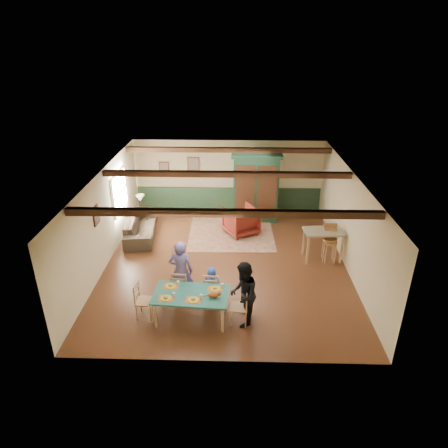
{
  "coord_description": "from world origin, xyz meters",
  "views": [
    {
      "loc": [
        0.24,
        -10.26,
        6.12
      ],
      "look_at": [
        -0.06,
        0.22,
        1.15
      ],
      "focal_mm": 32.0,
      "sensor_mm": 36.0,
      "label": 1
    }
  ],
  "objects_px": {
    "dining_chair_far_left": "(181,285)",
    "bar_stool_right": "(330,246)",
    "dining_table": "(192,307)",
    "person_woman": "(243,294)",
    "person_child": "(212,285)",
    "counter_table": "(322,245)",
    "dining_chair_end_right": "(239,306)",
    "cat": "(213,295)",
    "end_table": "(142,217)",
    "armchair": "(241,221)",
    "dining_chair_far_right": "(212,287)",
    "person_man": "(181,271)",
    "sofa": "(141,227)",
    "armoire": "(256,188)",
    "table_lamp": "(141,202)",
    "dining_chair_end_left": "(145,300)",
    "bar_stool_left": "(329,243)"
  },
  "relations": [
    {
      "from": "sofa",
      "to": "bar_stool_left",
      "type": "bearing_deg",
      "value": -110.16
    },
    {
      "from": "dining_chair_far_left",
      "to": "bar_stool_right",
      "type": "xyz_separation_m",
      "value": [
        4.13,
        2.04,
        0.06
      ]
    },
    {
      "from": "sofa",
      "to": "table_lamp",
      "type": "bearing_deg",
      "value": 2.82
    },
    {
      "from": "dining_table",
      "to": "table_lamp",
      "type": "relative_size",
      "value": 3.22
    },
    {
      "from": "person_woman",
      "to": "end_table",
      "type": "distance_m",
      "value": 6.34
    },
    {
      "from": "dining_chair_far_right",
      "to": "person_woman",
      "type": "bearing_deg",
      "value": 139.73
    },
    {
      "from": "dining_table",
      "to": "person_woman",
      "type": "distance_m",
      "value": 1.28
    },
    {
      "from": "dining_chair_far_right",
      "to": "cat",
      "type": "xyz_separation_m",
      "value": [
        0.09,
        -0.8,
        0.35
      ]
    },
    {
      "from": "sofa",
      "to": "dining_chair_far_left",
      "type": "bearing_deg",
      "value": -159.67
    },
    {
      "from": "bar_stool_left",
      "to": "dining_chair_far_right",
      "type": "bearing_deg",
      "value": -141.01
    },
    {
      "from": "person_man",
      "to": "armchair",
      "type": "xyz_separation_m",
      "value": [
        1.53,
        3.82,
        -0.37
      ]
    },
    {
      "from": "armchair",
      "to": "sofa",
      "type": "xyz_separation_m",
      "value": [
        -3.35,
        -0.31,
        -0.13
      ]
    },
    {
      "from": "person_man",
      "to": "bar_stool_right",
      "type": "height_order",
      "value": "person_man"
    },
    {
      "from": "counter_table",
      "to": "dining_chair_end_left",
      "type": "bearing_deg",
      "value": -148.92
    },
    {
      "from": "counter_table",
      "to": "person_man",
      "type": "bearing_deg",
      "value": -151.64
    },
    {
      "from": "sofa",
      "to": "dining_chair_end_left",
      "type": "bearing_deg",
      "value": -172.66
    },
    {
      "from": "end_table",
      "to": "bar_stool_right",
      "type": "relative_size",
      "value": 0.56
    },
    {
      "from": "person_woman",
      "to": "cat",
      "type": "distance_m",
      "value": 0.68
    },
    {
      "from": "dining_chair_far_right",
      "to": "dining_chair_end_right",
      "type": "bearing_deg",
      "value": 136.17
    },
    {
      "from": "dining_chair_end_right",
      "to": "counter_table",
      "type": "relative_size",
      "value": 0.8
    },
    {
      "from": "dining_chair_far_right",
      "to": "person_woman",
      "type": "distance_m",
      "value": 1.13
    },
    {
      "from": "table_lamp",
      "to": "end_table",
      "type": "bearing_deg",
      "value": 0.0
    },
    {
      "from": "armoire",
      "to": "end_table",
      "type": "xyz_separation_m",
      "value": [
        -4.02,
        -0.59,
        -0.93
      ]
    },
    {
      "from": "cat",
      "to": "dining_chair_end_right",
      "type": "bearing_deg",
      "value": 9.46
    },
    {
      "from": "table_lamp",
      "to": "bar_stool_left",
      "type": "distance_m",
      "value": 6.51
    },
    {
      "from": "bar_stool_left",
      "to": "sofa",
      "type": "bearing_deg",
      "value": 172.01
    },
    {
      "from": "armchair",
      "to": "bar_stool_right",
      "type": "xyz_separation_m",
      "value": [
        2.6,
        -1.85,
        0.06
      ]
    },
    {
      "from": "sofa",
      "to": "counter_table",
      "type": "height_order",
      "value": "counter_table"
    },
    {
      "from": "dining_chair_far_left",
      "to": "person_man",
      "type": "distance_m",
      "value": 0.38
    },
    {
      "from": "dining_chair_far_left",
      "to": "armoire",
      "type": "relative_size",
      "value": 0.37
    },
    {
      "from": "person_man",
      "to": "bar_stool_right",
      "type": "bearing_deg",
      "value": -150.38
    },
    {
      "from": "dining_chair_end_left",
      "to": "armchair",
      "type": "bearing_deg",
      "value": -22.83
    },
    {
      "from": "table_lamp",
      "to": "counter_table",
      "type": "distance_m",
      "value": 6.33
    },
    {
      "from": "armoire",
      "to": "bar_stool_right",
      "type": "relative_size",
      "value": 2.35
    },
    {
      "from": "person_woman",
      "to": "person_child",
      "type": "distance_m",
      "value": 1.17
    },
    {
      "from": "dining_table",
      "to": "bar_stool_left",
      "type": "distance_m",
      "value": 4.75
    },
    {
      "from": "person_woman",
      "to": "cat",
      "type": "height_order",
      "value": "person_woman"
    },
    {
      "from": "dining_chair_far_left",
      "to": "counter_table",
      "type": "xyz_separation_m",
      "value": [
        3.94,
        2.2,
        0.02
      ]
    },
    {
      "from": "dining_chair_far_left",
      "to": "dining_chair_end_right",
      "type": "height_order",
      "value": "same"
    },
    {
      "from": "end_table",
      "to": "table_lamp",
      "type": "height_order",
      "value": "table_lamp"
    },
    {
      "from": "dining_table",
      "to": "dining_chair_far_right",
      "type": "relative_size",
      "value": 1.89
    },
    {
      "from": "armoire",
      "to": "counter_table",
      "type": "xyz_separation_m",
      "value": [
        1.88,
        -2.85,
        -0.75
      ]
    },
    {
      "from": "dining_table",
      "to": "table_lamp",
      "type": "xyz_separation_m",
      "value": [
        -2.29,
        5.18,
        0.5
      ]
    },
    {
      "from": "dining_chair_end_right",
      "to": "end_table",
      "type": "xyz_separation_m",
      "value": [
        -3.4,
        5.26,
        -0.16
      ]
    },
    {
      "from": "dining_chair_end_left",
      "to": "armchair",
      "type": "relative_size",
      "value": 0.9
    },
    {
      "from": "person_man",
      "to": "armoire",
      "type": "distance_m",
      "value": 5.39
    },
    {
      "from": "dining_chair_far_left",
      "to": "end_table",
      "type": "distance_m",
      "value": 4.88
    },
    {
      "from": "dining_chair_end_right",
      "to": "person_woman",
      "type": "relative_size",
      "value": 0.58
    },
    {
      "from": "cat",
      "to": "end_table",
      "type": "distance_m",
      "value": 6.04
    },
    {
      "from": "dining_chair_far_left",
      "to": "armchair",
      "type": "height_order",
      "value": "armchair"
    }
  ]
}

